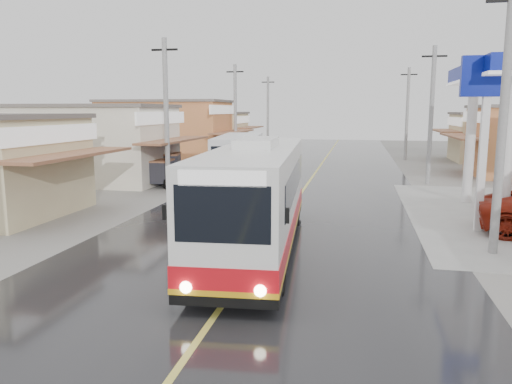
# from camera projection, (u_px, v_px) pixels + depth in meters

# --- Properties ---
(ground) EXTENTS (120.00, 120.00, 0.00)m
(ground) POSITION_uv_depth(u_px,v_px,m) (267.00, 242.00, 16.60)
(ground) COLOR slate
(ground) RESTS_ON ground
(road) EXTENTS (12.00, 90.00, 0.02)m
(road) POSITION_uv_depth(u_px,v_px,m) (310.00, 181.00, 31.10)
(road) COLOR black
(road) RESTS_ON ground
(centre_line) EXTENTS (0.15, 90.00, 0.01)m
(centre_line) POSITION_uv_depth(u_px,v_px,m) (310.00, 180.00, 31.10)
(centre_line) COLOR #D8CC4C
(centre_line) RESTS_ON road
(shopfronts_left) EXTENTS (11.00, 44.00, 5.20)m
(shopfronts_left) POSITION_uv_depth(u_px,v_px,m) (137.00, 170.00, 36.57)
(shopfronts_left) COLOR tan
(shopfronts_left) RESTS_ON ground
(utility_poles_left) EXTENTS (1.60, 50.00, 8.00)m
(utility_poles_left) POSITION_uv_depth(u_px,v_px,m) (207.00, 176.00, 33.45)
(utility_poles_left) COLOR gray
(utility_poles_left) RESTS_ON ground
(utility_poles_right) EXTENTS (1.60, 36.00, 8.00)m
(utility_poles_right) POSITION_uv_depth(u_px,v_px,m) (427.00, 184.00, 29.72)
(utility_poles_right) COLOR gray
(utility_poles_right) RESTS_ON ground
(coach_bus) EXTENTS (3.24, 11.27, 3.48)m
(coach_bus) POSITION_uv_depth(u_px,v_px,m) (258.00, 197.00, 15.53)
(coach_bus) COLOR silver
(coach_bus) RESTS_ON road
(second_bus) EXTENTS (3.39, 8.79, 2.84)m
(second_bus) POSITION_uv_depth(u_px,v_px,m) (239.00, 158.00, 29.71)
(second_bus) COLOR silver
(second_bus) RESTS_ON road
(cyclist) EXTENTS (1.20, 2.01, 2.05)m
(cyclist) POSITION_uv_depth(u_px,v_px,m) (222.00, 180.00, 26.47)
(cyclist) COLOR black
(cyclist) RESTS_ON ground
(tricycle_near) EXTENTS (1.46, 2.02, 1.54)m
(tricycle_near) POSITION_uv_depth(u_px,v_px,m) (160.00, 171.00, 28.63)
(tricycle_near) COLOR #26262D
(tricycle_near) RESTS_ON ground
(tricycle_far) EXTENTS (1.98, 2.37, 1.74)m
(tricycle_far) POSITION_uv_depth(u_px,v_px,m) (168.00, 165.00, 30.85)
(tricycle_far) COLOR #26262D
(tricycle_far) RESTS_ON ground
(tyre_stack) EXTENTS (0.84, 0.84, 0.43)m
(tyre_stack) POSITION_uv_depth(u_px,v_px,m) (184.00, 193.00, 25.24)
(tyre_stack) COLOR black
(tyre_stack) RESTS_ON ground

